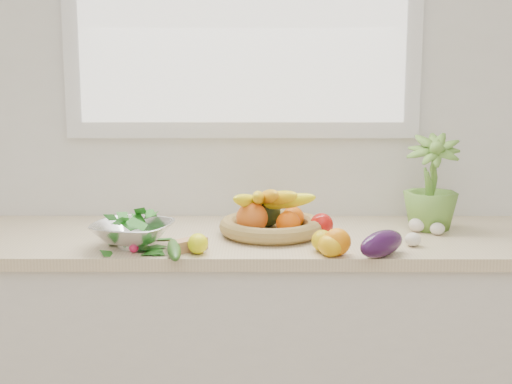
{
  "coord_description": "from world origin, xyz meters",
  "views": [
    {
      "loc": [
        0.06,
        -0.4,
        1.47
      ],
      "look_at": [
        0.05,
        1.93,
        1.05
      ],
      "focal_mm": 50.0,
      "sensor_mm": 36.0,
      "label": 1
    }
  ],
  "objects_px": {
    "eggplant": "(382,244)",
    "fruit_basket": "(270,220)",
    "apple": "(322,225)",
    "colander_with_spinach": "(133,227)",
    "cucumber": "(174,250)",
    "potted_herb": "(431,183)"
  },
  "relations": [
    {
      "from": "cucumber",
      "to": "colander_with_spinach",
      "type": "height_order",
      "value": "colander_with_spinach"
    },
    {
      "from": "fruit_basket",
      "to": "colander_with_spinach",
      "type": "distance_m",
      "value": 0.47
    },
    {
      "from": "cucumber",
      "to": "potted_herb",
      "type": "bearing_deg",
      "value": 22.97
    },
    {
      "from": "eggplant",
      "to": "fruit_basket",
      "type": "height_order",
      "value": "fruit_basket"
    },
    {
      "from": "eggplant",
      "to": "fruit_basket",
      "type": "bearing_deg",
      "value": 140.38
    },
    {
      "from": "eggplant",
      "to": "fruit_basket",
      "type": "distance_m",
      "value": 0.43
    },
    {
      "from": "cucumber",
      "to": "fruit_basket",
      "type": "bearing_deg",
      "value": 42.85
    },
    {
      "from": "apple",
      "to": "colander_with_spinach",
      "type": "bearing_deg",
      "value": -166.27
    },
    {
      "from": "cucumber",
      "to": "fruit_basket",
      "type": "xyz_separation_m",
      "value": [
        0.29,
        0.27,
        0.03
      ]
    },
    {
      "from": "cucumber",
      "to": "eggplant",
      "type": "bearing_deg",
      "value": 0.0
    },
    {
      "from": "eggplant",
      "to": "apple",
      "type": "bearing_deg",
      "value": 121.78
    },
    {
      "from": "potted_herb",
      "to": "colander_with_spinach",
      "type": "distance_m",
      "value": 1.03
    },
    {
      "from": "eggplant",
      "to": "potted_herb",
      "type": "relative_size",
      "value": 0.59
    },
    {
      "from": "eggplant",
      "to": "cucumber",
      "type": "relative_size",
      "value": 0.89
    },
    {
      "from": "cucumber",
      "to": "potted_herb",
      "type": "height_order",
      "value": "potted_herb"
    },
    {
      "from": "apple",
      "to": "fruit_basket",
      "type": "xyz_separation_m",
      "value": [
        -0.17,
        0.02,
        0.01
      ]
    },
    {
      "from": "potted_herb",
      "to": "fruit_basket",
      "type": "height_order",
      "value": "potted_herb"
    },
    {
      "from": "eggplant",
      "to": "cucumber",
      "type": "height_order",
      "value": "eggplant"
    },
    {
      "from": "potted_herb",
      "to": "fruit_basket",
      "type": "distance_m",
      "value": 0.58
    },
    {
      "from": "apple",
      "to": "eggplant",
      "type": "relative_size",
      "value": 0.4
    },
    {
      "from": "eggplant",
      "to": "potted_herb",
      "type": "bearing_deg",
      "value": 57.64
    },
    {
      "from": "apple",
      "to": "colander_with_spinach",
      "type": "xyz_separation_m",
      "value": [
        -0.61,
        -0.15,
        0.02
      ]
    }
  ]
}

